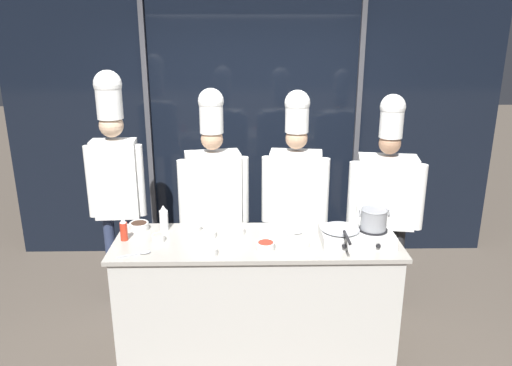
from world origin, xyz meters
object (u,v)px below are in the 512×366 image
(prep_bowl_rice, at_px, (209,233))
(chef_pastry, at_px, (386,194))
(prep_bowl_chili_flakes, at_px, (266,245))
(prep_bowl_garlic, at_px, (237,230))
(chef_sous, at_px, (213,188))
(squeeze_bottle_clear, at_px, (164,218))
(portable_stove, at_px, (356,236))
(serving_spoon_solid, at_px, (294,233))
(prep_bowl_bean_sprouts, at_px, (302,243))
(serving_spoon_slotted, at_px, (141,253))
(squeeze_bottle_chili, at_px, (124,230))
(prep_bowl_ginger, at_px, (158,238))
(prep_bowl_chicken, at_px, (211,251))
(chef_line, at_px, (295,186))
(stock_pot, at_px, (374,219))
(prep_bowl_noodles, at_px, (194,228))
(prep_bowl_soy_glaze, at_px, (139,226))
(chef_head, at_px, (115,169))
(frying_pan, at_px, (341,226))

(prep_bowl_rice, xyz_separation_m, chef_pastry, (1.45, 0.62, 0.08))
(prep_bowl_chili_flakes, relative_size, prep_bowl_garlic, 1.06)
(chef_sous, bearing_deg, squeeze_bottle_clear, 47.93)
(portable_stove, xyz_separation_m, serving_spoon_solid, (-0.42, 0.14, -0.04))
(prep_bowl_bean_sprouts, distance_m, chef_pastry, 1.11)
(serving_spoon_slotted, distance_m, serving_spoon_solid, 1.11)
(portable_stove, relative_size, prep_bowl_chili_flakes, 3.88)
(squeeze_bottle_clear, xyz_separation_m, squeeze_bottle_chili, (-0.26, -0.18, -0.01))
(portable_stove, bearing_deg, prep_bowl_ginger, 178.34)
(squeeze_bottle_chili, height_order, prep_bowl_bean_sprouts, squeeze_bottle_chili)
(prep_bowl_garlic, xyz_separation_m, chef_pastry, (1.25, 0.56, 0.08))
(prep_bowl_chili_flakes, relative_size, prep_bowl_chicken, 1.36)
(squeeze_bottle_clear, xyz_separation_m, prep_bowl_chili_flakes, (0.75, -0.35, -0.06))
(chef_pastry, bearing_deg, chef_line, 4.30)
(squeeze_bottle_chili, height_order, chef_pastry, chef_pastry)
(chef_pastry, bearing_deg, stock_pot, 77.99)
(prep_bowl_garlic, distance_m, serving_spoon_solid, 0.43)
(serving_spoon_solid, xyz_separation_m, chef_pastry, (0.82, 0.59, 0.10))
(chef_sous, bearing_deg, prep_bowl_noodles, 68.70)
(chef_pastry, bearing_deg, prep_bowl_rice, 32.35)
(serving_spoon_slotted, distance_m, chef_pastry, 2.09)
(prep_bowl_chili_flakes, distance_m, prep_bowl_ginger, 0.77)
(prep_bowl_ginger, distance_m, chef_pastry, 1.93)
(squeeze_bottle_chili, relative_size, serving_spoon_solid, 0.86)
(prep_bowl_soy_glaze, height_order, chef_sous, chef_sous)
(prep_bowl_chicken, height_order, prep_bowl_garlic, prep_bowl_garlic)
(stock_pot, bearing_deg, prep_bowl_bean_sprouts, -175.30)
(prep_bowl_chili_flakes, distance_m, chef_head, 1.55)
(prep_bowl_chili_flakes, distance_m, chef_line, 0.95)
(prep_bowl_rice, bearing_deg, squeeze_bottle_clear, 158.58)
(stock_pot, distance_m, prep_bowl_rice, 1.18)
(prep_bowl_chili_flakes, relative_size, prep_bowl_noodles, 1.03)
(serving_spoon_solid, bearing_deg, prep_bowl_ginger, -173.98)
(chef_head, bearing_deg, serving_spoon_slotted, 108.50)
(squeeze_bottle_chili, bearing_deg, chef_sous, 50.54)
(prep_bowl_chili_flakes, bearing_deg, prep_bowl_ginger, 169.50)
(frying_pan, xyz_separation_m, prep_bowl_chili_flakes, (-0.53, -0.10, -0.10))
(prep_bowl_chili_flakes, height_order, prep_bowl_noodles, prep_bowl_chili_flakes)
(chef_head, height_order, chef_sous, chef_head)
(squeeze_bottle_clear, height_order, prep_bowl_bean_sprouts, squeeze_bottle_clear)
(squeeze_bottle_clear, distance_m, serving_spoon_solid, 0.98)
(squeeze_bottle_chili, distance_m, prep_bowl_noodles, 0.51)
(frying_pan, bearing_deg, stock_pot, 1.02)
(prep_bowl_ginger, relative_size, serving_spoon_slotted, 0.43)
(chef_head, bearing_deg, stock_pot, 154.94)
(stock_pot, relative_size, prep_bowl_garlic, 1.72)
(stock_pot, distance_m, prep_bowl_chicken, 1.16)
(prep_bowl_ginger, relative_size, chef_line, 0.05)
(prep_bowl_chicken, distance_m, chef_sous, 0.97)
(frying_pan, height_order, prep_bowl_garlic, frying_pan)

